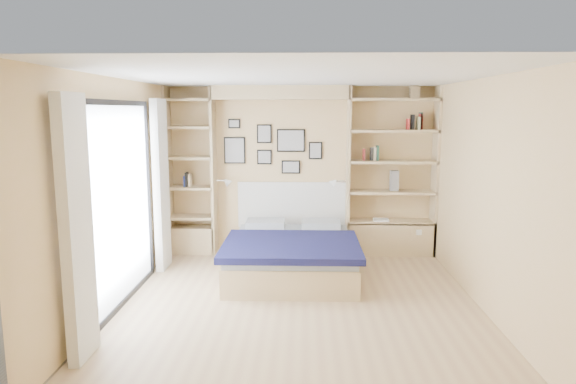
{
  "coord_description": "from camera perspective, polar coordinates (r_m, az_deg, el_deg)",
  "views": [
    {
      "loc": [
        0.05,
        -5.49,
        2.16
      ],
      "look_at": [
        -0.15,
        0.9,
        1.13
      ],
      "focal_mm": 32.0,
      "sensor_mm": 36.0,
      "label": 1
    }
  ],
  "objects": [
    {
      "name": "deck_chair",
      "position": [
        7.26,
        -23.33,
        -6.02
      ],
      "size": [
        0.65,
        0.84,
        0.74
      ],
      "rotation": [
        0.0,
        0.0,
        -0.32
      ],
      "color": "tan",
      "rests_on": "ground"
    },
    {
      "name": "room_shell",
      "position": [
        7.1,
        -1.73,
        0.39
      ],
      "size": [
        4.5,
        4.5,
        4.5
      ],
      "color": "#D9B07D",
      "rests_on": "ground"
    },
    {
      "name": "photo_gallery",
      "position": [
        7.74,
        -1.92,
        5.04
      ],
      "size": [
        1.48,
        0.02,
        0.82
      ],
      "color": "black",
      "rests_on": "ground"
    },
    {
      "name": "bed",
      "position": [
        6.84,
        0.44,
        -6.84
      ],
      "size": [
        1.7,
        2.21,
        1.07
      ],
      "color": "tan",
      "rests_on": "ground"
    },
    {
      "name": "ground",
      "position": [
        5.89,
        1.24,
        -12.33
      ],
      "size": [
        4.5,
        4.5,
        0.0
      ],
      "primitive_type": "plane",
      "color": "tan",
      "rests_on": "ground"
    },
    {
      "name": "shelf_decor",
      "position": [
        7.64,
        9.79,
        5.53
      ],
      "size": [
        3.5,
        0.23,
        2.03
      ],
      "color": "#A12C29",
      "rests_on": "ground"
    },
    {
      "name": "reading_lamps",
      "position": [
        7.57,
        -0.86,
        1.11
      ],
      "size": [
        1.92,
        0.12,
        0.15
      ],
      "color": "silver",
      "rests_on": "ground"
    }
  ]
}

